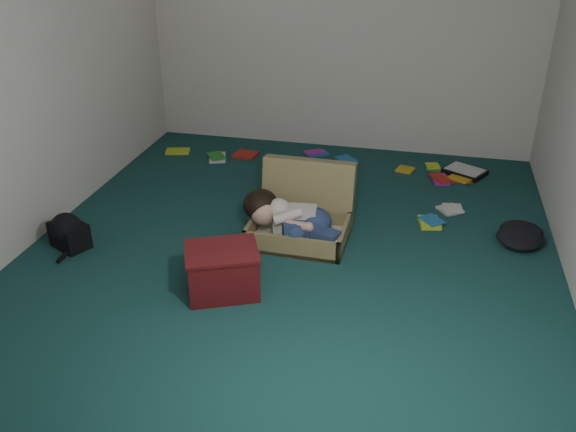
% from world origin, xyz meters
% --- Properties ---
extents(floor, '(4.50, 4.50, 0.00)m').
position_xyz_m(floor, '(0.00, 0.00, 0.00)').
color(floor, '#164140').
rests_on(floor, ground).
extents(wall_back, '(4.50, 0.00, 4.50)m').
position_xyz_m(wall_back, '(0.00, 2.25, 1.30)').
color(wall_back, white).
rests_on(wall_back, ground).
extents(wall_front, '(4.50, 0.00, 4.50)m').
position_xyz_m(wall_front, '(0.00, -2.25, 1.30)').
color(wall_front, white).
rests_on(wall_front, ground).
extents(wall_left, '(0.00, 4.50, 4.50)m').
position_xyz_m(wall_left, '(-2.00, 0.00, 1.30)').
color(wall_left, white).
rests_on(wall_left, ground).
extents(suitcase, '(0.77, 0.75, 0.56)m').
position_xyz_m(suitcase, '(0.03, 0.26, 0.17)').
color(suitcase, olive).
rests_on(suitcase, floor).
extents(person, '(0.82, 0.40, 0.34)m').
position_xyz_m(person, '(-0.03, 0.07, 0.21)').
color(person, beige).
rests_on(person, suitcase).
extents(maroon_bin, '(0.60, 0.54, 0.33)m').
position_xyz_m(maroon_bin, '(-0.33, -0.69, 0.17)').
color(maroon_bin, '#541114').
rests_on(maroon_bin, floor).
extents(backpack, '(0.45, 0.42, 0.22)m').
position_xyz_m(backpack, '(-1.68, -0.38, 0.11)').
color(backpack, black).
rests_on(backpack, floor).
extents(clothing_pile, '(0.46, 0.38, 0.14)m').
position_xyz_m(clothing_pile, '(1.63, 0.52, 0.07)').
color(clothing_pile, black).
rests_on(clothing_pile, floor).
extents(paper_tray, '(0.46, 0.43, 0.05)m').
position_xyz_m(paper_tray, '(1.34, 1.77, 0.03)').
color(paper_tray, black).
rests_on(paper_tray, floor).
extents(book_scatter, '(3.14, 1.57, 0.02)m').
position_xyz_m(book_scatter, '(0.19, 1.56, 0.01)').
color(book_scatter, '#C8E227').
rests_on(book_scatter, floor).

